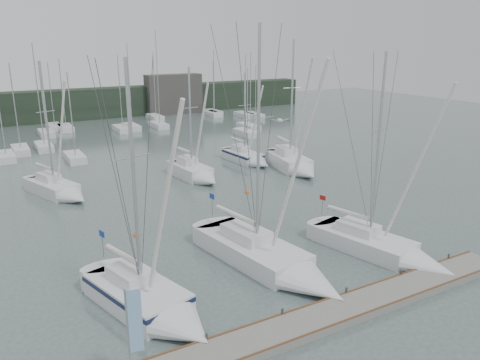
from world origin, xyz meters
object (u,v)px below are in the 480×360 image
object	(u,v)px
sailboat_mid_e	(295,165)
buoy_b	(247,193)
sailboat_mid_d	(250,159)
sailboat_near_left	(156,306)
dock_banner	(133,327)
sailboat_near_center	(279,265)
sailboat_mid_b	(61,191)
sailboat_mid_c	(197,174)
sailboat_near_right	(391,252)
buoy_a	(137,236)

from	to	relation	value
sailboat_mid_e	buoy_b	world-z (taller)	sailboat_mid_e
sailboat_mid_e	sailboat_mid_d	bearing A→B (deg)	125.34
sailboat_near_left	dock_banner	xyz separation A→B (m)	(-2.28, -4.22, 2.14)
sailboat_near_center	sailboat_mid_b	world-z (taller)	sailboat_near_center
sailboat_mid_c	buoy_b	world-z (taller)	sailboat_mid_c
sailboat_near_center	buoy_b	size ratio (longest dim) A/B	30.69
sailboat_near_center	sailboat_near_right	size ratio (longest dim) A/B	1.13
sailboat_near_right	sailboat_mid_b	distance (m)	27.26
sailboat_near_right	dock_banner	world-z (taller)	sailboat_near_right
sailboat_near_left	sailboat_near_center	xyz separation A→B (m)	(7.69, 0.78, -0.04)
sailboat_mid_b	buoy_b	bearing A→B (deg)	-45.62
buoy_a	dock_banner	xyz separation A→B (m)	(-4.47, -14.32, 2.73)
sailboat_mid_d	buoy_b	world-z (taller)	sailboat_mid_d
buoy_b	dock_banner	world-z (taller)	dock_banner
sailboat_mid_b	sailboat_mid_d	world-z (taller)	sailboat_mid_b
dock_banner	sailboat_mid_d	bearing A→B (deg)	62.30
sailboat_near_center	sailboat_mid_c	size ratio (longest dim) A/B	1.32
sailboat_near_right	sailboat_mid_e	distance (m)	20.26
dock_banner	sailboat_near_left	bearing A→B (deg)	71.66
sailboat_near_left	buoy_b	bearing A→B (deg)	30.67
sailboat_near_left	sailboat_near_right	size ratio (longest dim) A/B	1.00
sailboat_near_right	dock_banner	bearing A→B (deg)	176.32
sailboat_mid_d	buoy_a	size ratio (longest dim) A/B	20.23
buoy_b	dock_banner	bearing A→B (deg)	-130.34
sailboat_near_center	buoy_a	size ratio (longest dim) A/B	29.05
sailboat_near_center	dock_banner	distance (m)	11.36
sailboat_near_left	sailboat_mid_e	distance (m)	27.97
sailboat_mid_e	buoy_b	xyz separation A→B (m)	(-7.75, -3.63, -0.64)
sailboat_mid_b	sailboat_mid_c	bearing A→B (deg)	-25.29
sailboat_mid_b	dock_banner	size ratio (longest dim) A/B	3.07
sailboat_near_right	sailboat_mid_d	bearing A→B (deg)	65.99
sailboat_near_left	sailboat_near_center	distance (m)	7.73
sailboat_mid_b	sailboat_mid_c	size ratio (longest dim) A/B	1.06
sailboat_mid_d	sailboat_mid_e	xyz separation A→B (m)	(2.41, -5.09, 0.10)
buoy_a	sailboat_mid_c	bearing A→B (deg)	47.96
sailboat_near_right	sailboat_mid_e	bearing A→B (deg)	56.78
sailboat_near_center	buoy_b	distance (m)	14.90
sailboat_mid_b	sailboat_mid_d	bearing A→B (deg)	-14.94
sailboat_mid_c	sailboat_mid_e	bearing A→B (deg)	-18.74
buoy_a	sailboat_mid_e	bearing A→B (deg)	22.66
buoy_b	sailboat_near_center	bearing A→B (deg)	-113.32
sailboat_near_left	sailboat_mid_d	world-z (taller)	sailboat_near_left
sailboat_mid_b	sailboat_mid_e	size ratio (longest dim) A/B	0.87
sailboat_mid_e	sailboat_mid_b	bearing A→B (deg)	-178.14
sailboat_near_right	buoy_b	distance (m)	15.58
sailboat_mid_b	sailboat_mid_e	distance (m)	22.46
sailboat_near_left	sailboat_mid_c	bearing A→B (deg)	44.63
sailboat_near_left	sailboat_mid_c	distance (m)	23.19
sailboat_near_right	sailboat_mid_b	world-z (taller)	sailboat_near_right
sailboat_mid_b	dock_banner	xyz separation A→B (m)	(-1.38, -25.49, 2.18)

